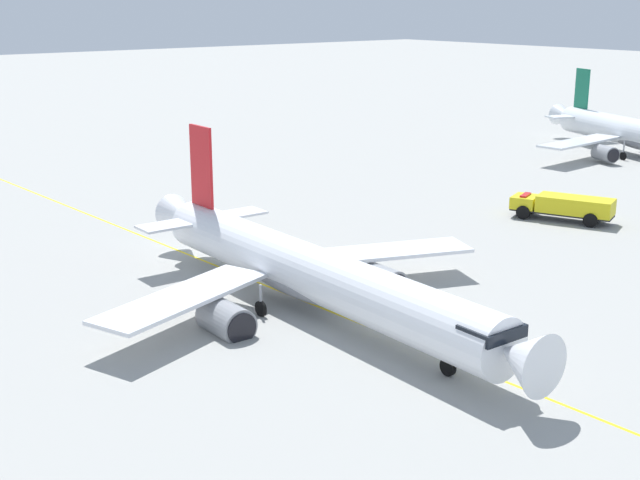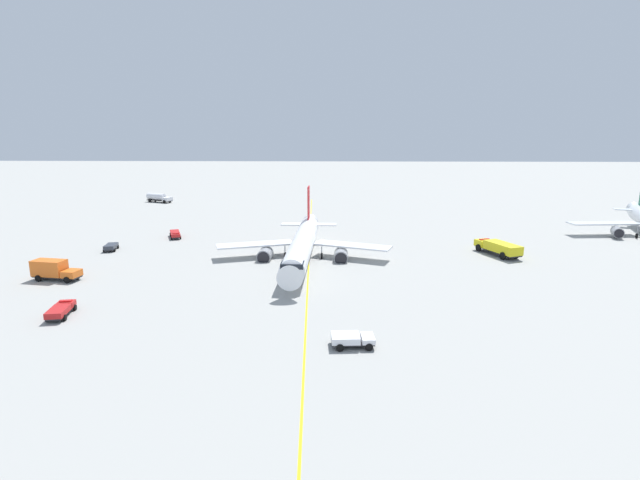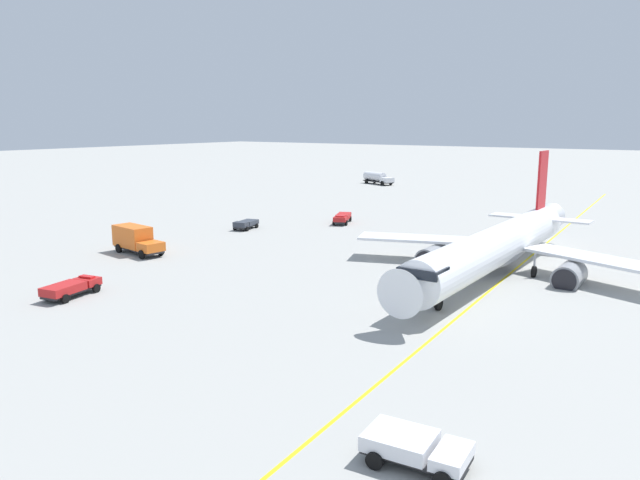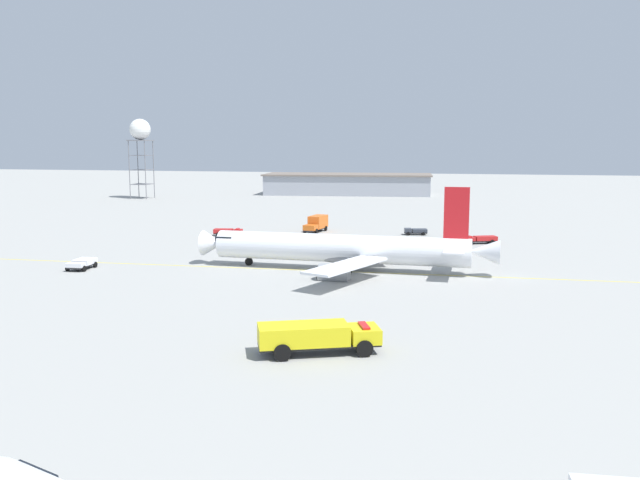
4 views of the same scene
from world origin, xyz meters
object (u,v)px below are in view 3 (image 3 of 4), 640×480
Objects in this scene: pushback_tug_truck at (415,447)px; ops_pickup_truck_extra at (71,288)px; ops_pickup_truck at (342,218)px; fuel_tanker_truck at (377,178)px; catering_truck_truck at (136,239)px; baggage_truck_truck at (246,224)px; airliner_main at (497,248)px.

ops_pickup_truck_extra is at bearing 164.01° from pushback_tug_truck.
ops_pickup_truck is 1.08× the size of ops_pickup_truck_extra.
fuel_tanker_truck is (106.88, 59.23, 0.77)m from pushback_tug_truck.
pushback_tug_truck is (-22.24, -44.86, -0.85)m from catering_truck_truck.
pushback_tug_truck is 0.85× the size of ops_pickup_truck_extra.
airliner_main is at bearing 68.78° from baggage_truck_truck.
fuel_tanker_truck is at bearing 108.39° from catering_truck_truck.
pushback_tug_truck is at bearing 13.19° from airliner_main.
pushback_tug_truck is at bearing -112.04° from ops_pickup_truck_extra.
pushback_tug_truck is at bearing -38.57° from fuel_tanker_truck.
ops_pickup_truck_extra reaches higher than pushback_tug_truck.
pushback_tug_truck is at bearing 12.46° from ops_pickup_truck.
catering_truck_truck is 19.15m from baggage_truck_truck.
ops_pickup_truck is at bearing -44.37° from fuel_tanker_truck.
airliner_main reaches higher than pushback_tug_truck.
ops_pickup_truck_extra is (-33.87, -9.34, 0.09)m from baggage_truck_truck.
ops_pickup_truck is 1.32× the size of baggage_truck_truck.
fuel_tanker_truck reaches higher than ops_pickup_truck.
baggage_truck_truck is 67.07m from fuel_tanker_truck.
catering_truck_truck reaches higher than fuel_tanker_truck.
baggage_truck_truck is (-11.81, 8.61, -0.09)m from ops_pickup_truck.
ops_pickup_truck_extra is at bearing 3.85° from baggage_truck_truck.
pushback_tug_truck is 61.01m from baggage_truck_truck.
ops_pickup_truck_extra is (-99.38, -23.73, -0.76)m from fuel_tanker_truck.
fuel_tanker_truck is (71.85, 51.74, -1.17)m from airliner_main.
ops_pickup_truck_extra is at bearing -54.13° from fuel_tanker_truck.
airliner_main is at bearing 35.92° from ops_pickup_truck.
ops_pickup_truck_extra is at bearing -20.88° from ops_pickup_truck.
ops_pickup_truck is 58.42m from fuel_tanker_truck.
baggage_truck_truck is (6.35, 37.34, -2.03)m from airliner_main.
baggage_truck_truck is 35.14m from ops_pickup_truck_extra.
baggage_truck_truck is at bearing -55.17° from fuel_tanker_truck.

